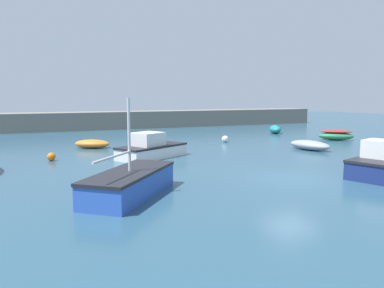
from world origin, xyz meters
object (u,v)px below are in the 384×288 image
Objects in this scene: sailboat_twin_hulled at (130,183)px; dinghy_near_pier at (275,129)px; rowboat_blue_near at (310,145)px; mooring_buoy_orange at (51,157)px; rowboat_white_midwater at (92,144)px; rowboat_with_red_cover at (336,135)px; mooring_buoy_white at (225,139)px; motorboat_grey_hull at (151,148)px.

sailboat_twin_hulled is 27.62m from dinghy_near_pier.
rowboat_blue_near reaches higher than mooring_buoy_orange.
dinghy_near_pier reaches higher than rowboat_white_midwater.
rowboat_white_midwater is 21.32m from rowboat_with_red_cover.
rowboat_with_red_cover is at bearing 109.07° from rowboat_blue_near.
rowboat_with_red_cover is 6.17× the size of mooring_buoy_orange.
mooring_buoy_white is (-9.96, 2.63, -0.17)m from rowboat_with_red_cover.
rowboat_with_red_cover is at bearing 2.87° from mooring_buoy_orange.
rowboat_white_midwater reaches higher than mooring_buoy_white.
mooring_buoy_white is at bearing -163.84° from rowboat_blue_near.
motorboat_grey_hull is (-11.85, 1.31, 0.26)m from rowboat_blue_near.
rowboat_with_red_cover is 7.40m from dinghy_near_pier.
motorboat_grey_hull is at bearing 17.88° from sailboat_twin_hulled.
rowboat_white_midwater is 11.09m from mooring_buoy_white.
sailboat_twin_hulled is 10.20m from mooring_buoy_orange.
mooring_buoy_white reaches higher than mooring_buoy_orange.
sailboat_twin_hulled is (-0.86, -14.78, 0.20)m from rowboat_white_midwater.
rowboat_white_midwater is at bearing 30.84° from rowboat_with_red_cover.
rowboat_with_red_cover is at bearing 22.75° from rowboat_white_midwater.
rowboat_white_midwater is 1.23× the size of dinghy_near_pier.
mooring_buoy_orange is (-22.94, -8.51, -0.17)m from dinghy_near_pier.
sailboat_twin_hulled is at bearing -24.24° from dinghy_near_pier.
mooring_buoy_orange is (-2.37, 9.92, -0.27)m from sailboat_twin_hulled.
rowboat_blue_near is 18.00m from mooring_buoy_orange.
sailboat_twin_hulled reaches higher than mooring_buoy_white.
rowboat_blue_near is at bearing -61.65° from mooring_buoy_white.
dinghy_near_pier is at bearing 43.07° from rowboat_white_midwater.
rowboat_blue_near is 1.45× the size of dinghy_near_pier.
dinghy_near_pier is 4.33× the size of mooring_buoy_white.
rowboat_white_midwater is at bearing 37.29° from sailboat_twin_hulled.
dinghy_near_pier is (19.70, 3.65, 0.11)m from rowboat_white_midwater.
rowboat_white_midwater is 5.91× the size of mooring_buoy_orange.
mooring_buoy_orange is (-17.80, 2.69, -0.10)m from rowboat_blue_near.
rowboat_with_red_cover is at bearing 34.01° from dinghy_near_pier.
rowboat_with_red_cover reaches higher than rowboat_white_midwater.
rowboat_with_red_cover is 18.47m from motorboat_grey_hull.
dinghy_near_pier reaches higher than mooring_buoy_orange.
dinghy_near_pier reaches higher than rowboat_blue_near.
dinghy_near_pier is (-1.30, 7.29, -0.02)m from rowboat_with_red_cover.
dinghy_near_pier is at bearing -7.50° from sailboat_twin_hulled.
motorboat_grey_hull is at bearing -13.03° from mooring_buoy_orange.
rowboat_blue_near is 6.98× the size of mooring_buoy_orange.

